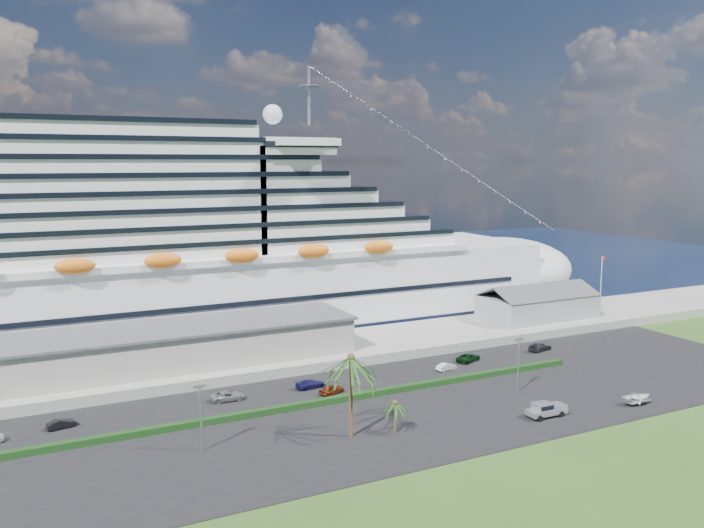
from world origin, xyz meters
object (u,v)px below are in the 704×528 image
cruise_ship (160,255)px  pickup_truck (546,409)px  parked_car_3 (310,384)px  boat_trailer (638,397)px

cruise_ship → pickup_truck: size_ratio=32.60×
cruise_ship → parked_car_3: cruise_ship is taller
pickup_truck → boat_trailer: (15.24, -2.09, -0.12)m
parked_car_3 → pickup_truck: bearing=-141.9°
parked_car_3 → boat_trailer: (39.31, -27.40, 0.32)m
cruise_ship → parked_car_3: bearing=-70.6°
boat_trailer → cruise_ship: bearing=128.3°
cruise_ship → pickup_truck: 77.63m
parked_car_3 → boat_trailer: bearing=-130.4°
parked_car_3 → pickup_truck: size_ratio=0.80×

